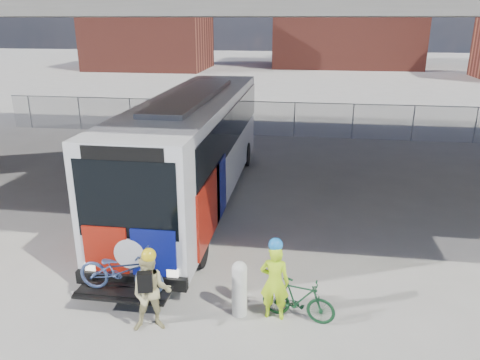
% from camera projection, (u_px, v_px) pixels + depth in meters
% --- Properties ---
extents(ground, '(160.00, 160.00, 0.00)m').
position_uv_depth(ground, '(244.00, 232.00, 13.76)').
color(ground, '#9E9991').
rests_on(ground, ground).
extents(bus, '(2.67, 12.94, 3.69)m').
position_uv_depth(bus, '(194.00, 141.00, 15.52)').
color(bus, silver).
rests_on(bus, ground).
extents(chainlink_fence, '(30.00, 0.06, 30.00)m').
position_uv_depth(chainlink_fence, '(276.00, 110.00, 24.51)').
color(chainlink_fence, gray).
rests_on(chainlink_fence, ground).
extents(brick_buildings, '(54.00, 22.00, 12.00)m').
position_uv_depth(brick_buildings, '(309.00, 23.00, 56.89)').
color(brick_buildings, brown).
rests_on(brick_buildings, ground).
extents(bollard, '(0.32, 0.32, 1.24)m').
position_uv_depth(bollard, '(239.00, 286.00, 9.75)').
color(bollard, white).
rests_on(bollard, ground).
extents(cyclist_hivis, '(0.63, 0.43, 1.83)m').
position_uv_depth(cyclist_hivis, '(275.00, 280.00, 9.58)').
color(cyclist_hivis, '#C7FF1A').
rests_on(cyclist_hivis, ground).
extents(cyclist_tan, '(0.93, 0.80, 1.81)m').
position_uv_depth(cyclist_tan, '(151.00, 292.00, 9.21)').
color(cyclist_tan, '#C9BD81').
rests_on(cyclist_tan, ground).
extents(bike_parked, '(1.61, 0.77, 0.93)m').
position_uv_depth(bike_parked, '(298.00, 300.00, 9.65)').
color(bike_parked, '#133D21').
rests_on(bike_parked, ground).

